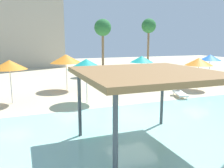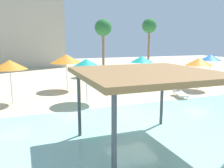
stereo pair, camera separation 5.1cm
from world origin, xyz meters
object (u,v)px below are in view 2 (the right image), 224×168
at_px(beach_umbrella_orange_1, 199,62).
at_px(lounge_chair_2, 222,76).
at_px(shade_pavilion, 146,76).
at_px(beach_umbrella_teal_7, 86,64).
at_px(palm_tree_0, 103,29).
at_px(beach_umbrella_teal_5, 142,59).
at_px(beach_umbrella_orange_4, 66,59).
at_px(beach_umbrella_orange_2, 10,65).
at_px(beach_umbrella_blue_3, 211,58).
at_px(lounge_chair_3, 110,84).
at_px(lounge_chair_0, 180,92).
at_px(palm_tree_1, 149,27).

xyz_separation_m(beach_umbrella_orange_1, lounge_chair_2, (6.01, 3.35, -1.91)).
xyz_separation_m(shade_pavilion, beach_umbrella_teal_7, (-0.30, 6.98, -0.24)).
relative_size(lounge_chair_2, palm_tree_0, 0.31).
height_order(beach_umbrella_teal_5, palm_tree_0, palm_tree_0).
xyz_separation_m(beach_umbrella_orange_4, beach_umbrella_teal_7, (0.46, -4.43, -0.03)).
xyz_separation_m(beach_umbrella_orange_2, beach_umbrella_teal_5, (9.88, 1.44, -0.04)).
distance_m(beach_umbrella_orange_1, beach_umbrella_blue_3, 5.08).
xyz_separation_m(beach_umbrella_teal_5, palm_tree_0, (-0.46, 8.46, 2.79)).
height_order(shade_pavilion, beach_umbrella_teal_5, shade_pavilion).
xyz_separation_m(shade_pavilion, beach_umbrella_teal_5, (5.14, 9.97, -0.30)).
relative_size(shade_pavilion, beach_umbrella_blue_3, 1.79).
xyz_separation_m(lounge_chair_3, palm_tree_0, (2.03, 7.56, 4.86)).
relative_size(beach_umbrella_blue_3, beach_umbrella_teal_7, 0.92).
distance_m(beach_umbrella_orange_1, beach_umbrella_orange_2, 13.90).
height_order(beach_umbrella_teal_5, lounge_chair_0, beach_umbrella_teal_5).
xyz_separation_m(beach_umbrella_orange_1, lounge_chair_3, (-6.50, 2.99, -1.91)).
xyz_separation_m(beach_umbrella_orange_2, beach_umbrella_blue_3, (17.95, 2.40, -0.18)).
bearing_deg(beach_umbrella_orange_1, shade_pavilion, -139.29).
xyz_separation_m(beach_umbrella_teal_5, beach_umbrella_teal_7, (-5.44, -2.99, 0.06)).
height_order(beach_umbrella_orange_1, beach_umbrella_blue_3, beach_umbrella_blue_3).
height_order(beach_umbrella_orange_1, beach_umbrella_orange_2, beach_umbrella_orange_2).
bearing_deg(beach_umbrella_blue_3, beach_umbrella_orange_2, -172.38).
relative_size(beach_umbrella_orange_2, lounge_chair_3, 1.40).
bearing_deg(beach_umbrella_orange_2, beach_umbrella_orange_1, -2.69).
bearing_deg(beach_umbrella_teal_7, beach_umbrella_blue_3, 16.28).
height_order(beach_umbrella_orange_2, palm_tree_0, palm_tree_0).
xyz_separation_m(beach_umbrella_teal_7, lounge_chair_2, (15.46, 4.25, -2.13)).
bearing_deg(lounge_chair_3, palm_tree_1, 130.53).
xyz_separation_m(beach_umbrella_blue_3, palm_tree_0, (-8.53, 7.50, 2.92)).
height_order(beach_umbrella_teal_5, lounge_chair_3, beach_umbrella_teal_5).
xyz_separation_m(beach_umbrella_orange_1, beach_umbrella_teal_7, (-9.46, -0.89, 0.22)).
relative_size(beach_umbrella_orange_2, beach_umbrella_teal_7, 0.98).
bearing_deg(palm_tree_0, palm_tree_1, 18.42).
bearing_deg(beach_umbrella_teal_5, beach_umbrella_orange_4, 166.27).
bearing_deg(beach_umbrella_teal_7, beach_umbrella_orange_1, 5.40).
height_order(beach_umbrella_blue_3, beach_umbrella_teal_5, beach_umbrella_teal_5).
height_order(beach_umbrella_orange_2, beach_umbrella_teal_5, beach_umbrella_orange_2).
bearing_deg(beach_umbrella_orange_1, palm_tree_0, 112.97).
height_order(beach_umbrella_teal_5, palm_tree_1, palm_tree_1).
height_order(shade_pavilion, beach_umbrella_orange_4, shade_pavilion).
bearing_deg(shade_pavilion, palm_tree_1, 60.22).
relative_size(beach_umbrella_orange_1, beach_umbrella_teal_7, 0.91).
relative_size(shade_pavilion, beach_umbrella_orange_4, 1.61).
relative_size(beach_umbrella_teal_5, beach_umbrella_teal_7, 0.96).
bearing_deg(beach_umbrella_orange_2, beach_umbrella_teal_7, -19.25).
height_order(lounge_chair_0, lounge_chair_3, same).
bearing_deg(beach_umbrella_orange_4, palm_tree_1, 36.61).
relative_size(beach_umbrella_teal_5, palm_tree_1, 0.39).
relative_size(beach_umbrella_orange_1, palm_tree_0, 0.40).
bearing_deg(shade_pavilion, beach_umbrella_blue_3, 39.60).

